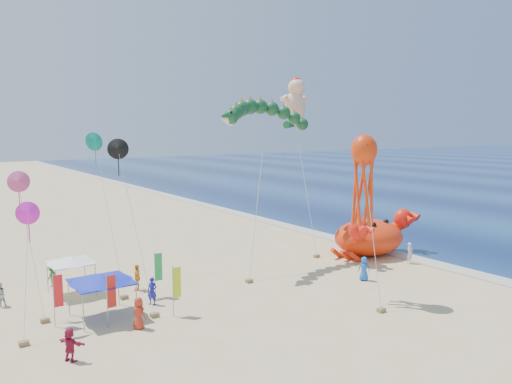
{
  "coord_description": "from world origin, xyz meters",
  "views": [
    {
      "loc": [
        -24.02,
        -29.67,
        11.41
      ],
      "look_at": [
        -2.0,
        2.0,
        6.5
      ],
      "focal_mm": 35.0,
      "sensor_mm": 36.0,
      "label": 1
    }
  ],
  "objects_px": {
    "cherub_kite": "(296,101)",
    "octopus_kite": "(364,173)",
    "crab_inflatable": "(370,236)",
    "canopy_white": "(70,260)",
    "dragon_kite": "(264,118)",
    "canopy_blue": "(101,278)"
  },
  "relations": [
    {
      "from": "cherub_kite",
      "to": "octopus_kite",
      "type": "xyz_separation_m",
      "value": [
        -6.02,
        -14.44,
        -5.47
      ]
    },
    {
      "from": "crab_inflatable",
      "to": "canopy_white",
      "type": "relative_size",
      "value": 2.95
    },
    {
      "from": "dragon_kite",
      "to": "canopy_white",
      "type": "relative_size",
      "value": 4.37
    },
    {
      "from": "crab_inflatable",
      "to": "canopy_blue",
      "type": "distance_m",
      "value": 24.9
    },
    {
      "from": "dragon_kite",
      "to": "canopy_blue",
      "type": "relative_size",
      "value": 3.63
    },
    {
      "from": "dragon_kite",
      "to": "canopy_white",
      "type": "xyz_separation_m",
      "value": [
        -15.85,
        0.75,
        -9.84
      ]
    },
    {
      "from": "crab_inflatable",
      "to": "octopus_kite",
      "type": "relative_size",
      "value": 0.82
    },
    {
      "from": "dragon_kite",
      "to": "octopus_kite",
      "type": "bearing_deg",
      "value": -90.79
    },
    {
      "from": "cherub_kite",
      "to": "canopy_blue",
      "type": "relative_size",
      "value": 4.36
    },
    {
      "from": "cherub_kite",
      "to": "canopy_blue",
      "type": "distance_m",
      "value": 25.48
    },
    {
      "from": "cherub_kite",
      "to": "canopy_white",
      "type": "xyz_separation_m",
      "value": [
        -21.71,
        -2.29,
        -11.55
      ]
    },
    {
      "from": "crab_inflatable",
      "to": "dragon_kite",
      "type": "height_order",
      "value": "dragon_kite"
    },
    {
      "from": "canopy_white",
      "to": "dragon_kite",
      "type": "bearing_deg",
      "value": -2.73
    },
    {
      "from": "octopus_kite",
      "to": "canopy_blue",
      "type": "relative_size",
      "value": 2.98
    },
    {
      "from": "dragon_kite",
      "to": "cherub_kite",
      "type": "bearing_deg",
      "value": 27.45
    },
    {
      "from": "octopus_kite",
      "to": "canopy_white",
      "type": "bearing_deg",
      "value": 142.26
    },
    {
      "from": "crab_inflatable",
      "to": "dragon_kite",
      "type": "xyz_separation_m",
      "value": [
        -9.38,
        3.48,
        10.52
      ]
    },
    {
      "from": "octopus_kite",
      "to": "canopy_blue",
      "type": "height_order",
      "value": "octopus_kite"
    },
    {
      "from": "canopy_blue",
      "to": "canopy_white",
      "type": "bearing_deg",
      "value": 93.96
    },
    {
      "from": "cherub_kite",
      "to": "canopy_white",
      "type": "height_order",
      "value": "cherub_kite"
    },
    {
      "from": "crab_inflatable",
      "to": "canopy_white",
      "type": "height_order",
      "value": "crab_inflatable"
    },
    {
      "from": "dragon_kite",
      "to": "crab_inflatable",
      "type": "bearing_deg",
      "value": -20.32
    }
  ]
}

